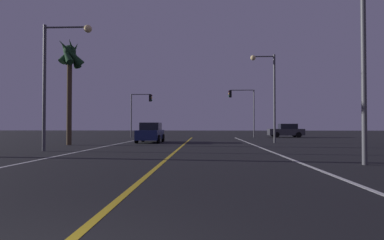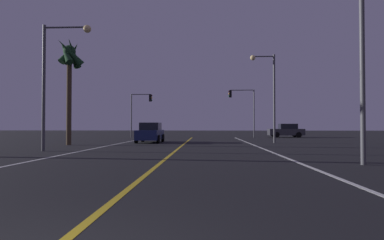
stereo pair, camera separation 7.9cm
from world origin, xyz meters
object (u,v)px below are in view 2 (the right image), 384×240
object	(u,v)px
traffic_light_near_right	(242,102)
street_lamp_left_mid	(56,69)
street_lamp_right_near	(345,36)
street_lamp_right_far	(268,86)
car_crossing_side	(286,131)
car_oncoming	(150,133)
traffic_light_near_left	(141,105)
palm_tree_left_mid	(70,61)

from	to	relation	value
traffic_light_near_right	street_lamp_left_mid	xyz separation A→B (m)	(-12.88, -22.03, 0.24)
street_lamp_right_near	street_lamp_right_far	distance (m)	14.72
car_crossing_side	street_lamp_right_far	bearing A→B (deg)	70.34
car_oncoming	traffic_light_near_right	world-z (taller)	traffic_light_near_right
traffic_light_near_left	street_lamp_left_mid	bearing A→B (deg)	-90.67
street_lamp_right_near	palm_tree_left_mid	world-z (taller)	palm_tree_left_mid
street_lamp_right_near	street_lamp_left_mid	size ratio (longest dim) A/B	1.02
palm_tree_left_mid	traffic_light_near_right	bearing A→B (deg)	48.23
street_lamp_right_far	car_crossing_side	bearing A→B (deg)	-109.66
car_crossing_side	traffic_light_near_right	bearing A→B (deg)	8.74
car_oncoming	street_lamp_left_mid	size ratio (longest dim) A/B	0.61
car_oncoming	traffic_light_near_right	size ratio (longest dim) A/B	0.73
car_crossing_side	street_lamp_right_near	distance (m)	29.23
street_lamp_left_mid	car_crossing_side	bearing A→B (deg)	51.07
street_lamp_right_near	street_lamp_right_far	xyz separation A→B (m)	(0.12, 14.72, 0.02)
car_oncoming	street_lamp_left_mid	bearing A→B (deg)	-20.70
car_oncoming	street_lamp_right_near	world-z (taller)	street_lamp_right_near
traffic_light_near_right	traffic_light_near_left	size ratio (longest dim) A/B	1.09
car_oncoming	street_lamp_right_far	xyz separation A→B (m)	(9.94, -0.50, 3.89)
car_oncoming	street_lamp_right_near	xyz separation A→B (m)	(9.81, -15.22, 3.86)
street_lamp_right_near	street_lamp_right_far	world-z (taller)	street_lamp_right_far
traffic_light_near_right	traffic_light_near_left	distance (m)	12.63
street_lamp_left_mid	traffic_light_near_left	bearing A→B (deg)	89.33
car_crossing_side	palm_tree_left_mid	bearing A→B (deg)	40.42
traffic_light_near_right	traffic_light_near_left	bearing A→B (deg)	0.00
car_crossing_side	street_lamp_left_mid	xyz separation A→B (m)	(-18.49, -22.89, 3.80)
street_lamp_right_far	street_lamp_right_near	bearing A→B (deg)	89.52
car_crossing_side	street_lamp_right_far	distance (m)	15.17
street_lamp_right_near	car_oncoming	bearing A→B (deg)	-57.18
street_lamp_right_far	palm_tree_left_mid	size ratio (longest dim) A/B	0.93
car_oncoming	palm_tree_left_mid	world-z (taller)	palm_tree_left_mid
street_lamp_right_near	street_lamp_right_far	bearing A→B (deg)	-90.48
car_crossing_side	car_oncoming	world-z (taller)	same
traffic_light_near_right	street_lamp_right_near	distance (m)	27.67
traffic_light_near_right	car_oncoming	bearing A→B (deg)	53.36
car_crossing_side	traffic_light_near_left	size ratio (longest dim) A/B	0.79
street_lamp_right_near	palm_tree_left_mid	size ratio (longest dim) A/B	0.92
car_crossing_side	car_oncoming	distance (m)	19.96
car_crossing_side	traffic_light_near_right	size ratio (longest dim) A/B	0.73
traffic_light_near_left	street_lamp_left_mid	distance (m)	22.04
car_crossing_side	palm_tree_left_mid	xyz separation A→B (m)	(-20.23, -17.23, 5.40)
car_oncoming	street_lamp_right_far	bearing A→B (deg)	87.14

